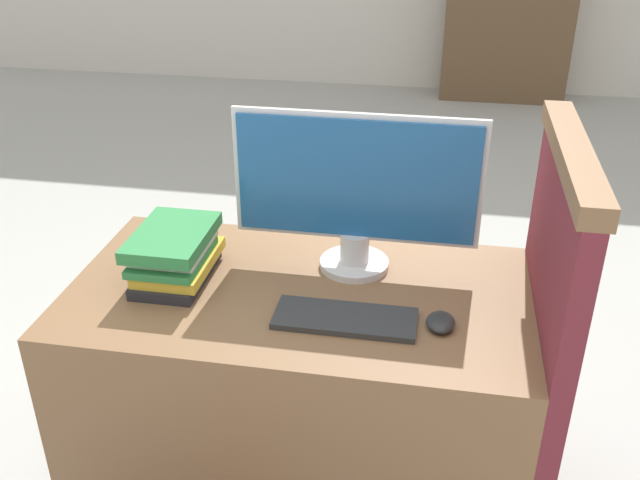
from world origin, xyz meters
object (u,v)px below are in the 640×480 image
(monitor, at_px, (356,189))
(keyboard, at_px, (345,319))
(mouse, at_px, (441,322))
(book_stack, at_px, (175,254))

(monitor, bearing_deg, keyboard, -87.00)
(monitor, bearing_deg, mouse, -46.11)
(monitor, relative_size, book_stack, 2.34)
(keyboard, distance_m, book_stack, 0.50)
(mouse, xyz_separation_m, book_stack, (-0.71, 0.11, 0.06))
(monitor, xyz_separation_m, keyboard, (0.01, -0.27, -0.23))
(mouse, bearing_deg, monitor, 133.89)
(monitor, distance_m, book_stack, 0.52)
(mouse, distance_m, book_stack, 0.72)
(book_stack, bearing_deg, keyboard, -15.12)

